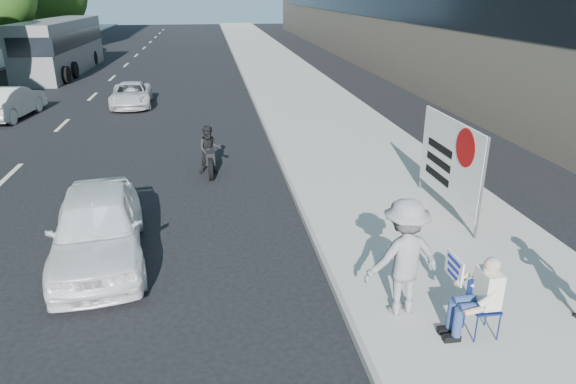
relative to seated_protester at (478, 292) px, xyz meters
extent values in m
plane|color=black|center=(-3.19, 1.19, -0.87)|extent=(160.00, 160.00, 0.00)
cube|color=#AFADA3|center=(0.81, 21.19, -0.80)|extent=(5.00, 120.00, 0.15)
cylinder|color=#382616|center=(-16.89, 31.19, 0.61)|extent=(0.30, 0.30, 2.97)
cylinder|color=#382616|center=(-16.89, 45.19, 0.44)|extent=(0.30, 0.30, 2.62)
cylinder|color=navy|center=(-0.07, -0.21, -0.50)|extent=(0.02, 0.02, 0.45)
cylinder|color=navy|center=(0.29, -0.21, -0.50)|extent=(0.02, 0.02, 0.45)
cylinder|color=navy|center=(-0.07, 0.15, -0.50)|extent=(0.02, 0.02, 0.45)
cylinder|color=navy|center=(0.29, 0.15, -0.50)|extent=(0.02, 0.02, 0.45)
cube|color=navy|center=(0.11, -0.03, -0.26)|extent=(0.40, 0.40, 0.03)
cube|color=navy|center=(0.11, 0.16, -0.07)|extent=(0.40, 0.02, 0.40)
cylinder|color=navy|center=(-0.11, -0.13, -0.17)|extent=(0.44, 0.17, 0.17)
cylinder|color=navy|center=(-0.33, -0.13, -0.40)|extent=(0.14, 0.14, 0.46)
cube|color=black|center=(-0.39, -0.13, -0.67)|extent=(0.26, 0.11, 0.10)
cylinder|color=navy|center=(-0.11, 0.07, -0.17)|extent=(0.44, 0.17, 0.17)
cylinder|color=navy|center=(-0.33, 0.07, -0.40)|extent=(0.14, 0.14, 0.46)
cube|color=black|center=(-0.39, 0.07, -0.67)|extent=(0.26, 0.11, 0.10)
cube|color=beige|center=(0.13, -0.03, 0.09)|extent=(0.26, 0.42, 0.56)
sphere|color=tan|center=(0.13, -0.03, 0.46)|extent=(0.23, 0.23, 0.23)
ellipsoid|color=gray|center=(0.15, -0.03, 0.49)|extent=(0.22, 0.24, 0.19)
ellipsoid|color=gray|center=(0.05, -0.03, 0.39)|extent=(0.10, 0.14, 0.13)
cylinder|color=beige|center=(0.01, -0.27, 0.06)|extent=(0.30, 0.10, 0.25)
cylinder|color=tan|center=(-0.19, -0.27, -0.12)|extent=(0.29, 0.09, 0.14)
cylinder|color=beige|center=(0.06, 0.23, 0.11)|extent=(0.26, 0.20, 0.32)
cylinder|color=tan|center=(-0.07, 0.37, 0.01)|extent=(0.30, 0.21, 0.18)
cube|color=white|center=(-0.14, 0.52, 0.14)|extent=(0.03, 0.55, 0.40)
imported|color=gray|center=(-0.89, 0.75, 0.25)|extent=(1.36, 0.92, 1.95)
cylinder|color=#4C4C4C|center=(1.61, 3.03, 0.38)|extent=(0.06, 0.06, 2.20)
cylinder|color=#4C4C4C|center=(1.61, 6.03, 0.38)|extent=(0.06, 0.06, 2.20)
cube|color=white|center=(1.59, 4.53, 0.53)|extent=(0.04, 3.00, 1.90)
cylinder|color=#A50C0C|center=(1.57, 3.83, 1.03)|extent=(0.01, 0.84, 0.84)
cube|color=black|center=(1.57, 5.03, 0.68)|extent=(0.01, 1.30, 0.18)
cube|color=black|center=(1.57, 5.03, 0.33)|extent=(0.01, 1.30, 0.18)
cube|color=black|center=(1.57, 5.03, -0.02)|extent=(0.01, 1.30, 0.18)
imported|color=white|center=(-6.07, 3.52, -0.15)|extent=(2.26, 4.41, 1.44)
imported|color=silver|center=(-12.11, 16.85, -0.20)|extent=(1.92, 4.22, 1.34)
imported|color=silver|center=(-7.39, 18.53, -0.34)|extent=(2.02, 3.94, 1.06)
cylinder|color=black|center=(-3.86, 7.89, -0.55)|extent=(0.14, 0.64, 0.64)
cylinder|color=black|center=(-3.86, 9.29, -0.55)|extent=(0.14, 0.64, 0.64)
cube|color=black|center=(-3.86, 8.59, -0.32)|extent=(0.28, 1.21, 0.35)
imported|color=black|center=(-3.86, 8.49, -0.16)|extent=(0.71, 0.56, 1.42)
cube|color=slate|center=(-13.14, 29.97, 0.78)|extent=(2.88, 12.07, 3.30)
cube|color=black|center=(-14.41, 29.97, 1.33)|extent=(0.42, 11.50, 1.00)
cube|color=black|center=(-11.87, 29.97, 1.33)|extent=(0.42, 11.50, 1.00)
cube|color=black|center=(-13.14, 23.95, 1.33)|extent=(2.40, 0.14, 1.00)
cylinder|color=black|center=(-14.39, 25.47, -0.37)|extent=(0.28, 1.01, 1.00)
cylinder|color=black|center=(-11.89, 25.47, -0.37)|extent=(0.28, 1.01, 1.00)
cylinder|color=black|center=(-14.39, 27.47, -0.37)|extent=(0.28, 1.01, 1.00)
cylinder|color=black|center=(-11.89, 27.47, -0.37)|extent=(0.28, 1.01, 1.00)
cylinder|color=black|center=(-14.39, 33.47, -0.37)|extent=(0.28, 1.01, 1.00)
cylinder|color=black|center=(-11.89, 33.47, -0.37)|extent=(0.28, 1.01, 1.00)
cylinder|color=black|center=(-14.39, 34.97, -0.37)|extent=(0.28, 1.01, 1.00)
cylinder|color=black|center=(-11.89, 34.97, -0.37)|extent=(0.28, 1.01, 1.00)
camera|label=1|loc=(-3.74, -6.00, 4.15)|focal=32.00mm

